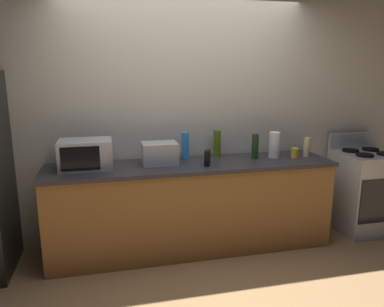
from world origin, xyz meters
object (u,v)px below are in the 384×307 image
microwave (86,154)px  stove_range (364,191)px  paper_towel_roll (275,145)px  bottle_hand_soap (307,147)px  bottle_wine (255,146)px  bottle_spray_cleaner (185,146)px  mug_yellow (295,153)px  bottle_olive_oil (217,143)px  toaster_oven (160,153)px  cordless_phone (207,158)px

microwave → stove_range: bearing=-0.9°
paper_towel_roll → bottle_hand_soap: 0.36m
stove_range → bottle_wine: bearing=177.5°
bottle_spray_cleaner → mug_yellow: (1.13, -0.21, -0.09)m
bottle_hand_soap → bottle_wine: (-0.57, 0.05, 0.03)m
paper_towel_roll → bottle_olive_oil: bearing=162.1°
paper_towel_roll → bottle_wine: (-0.21, 0.01, -0.01)m
paper_towel_roll → bottle_spray_cleaner: bearing=170.6°
bottle_olive_oil → bottle_wine: bottle_olive_oil is taller
bottle_wine → toaster_oven: bearing=179.9°
stove_range → microwave: bearing=179.1°
cordless_phone → bottle_spray_cleaner: size_ratio=0.54×
bottle_hand_soap → bottle_olive_oil: 0.95m
bottle_hand_soap → mug_yellow: bearing=-174.2°
toaster_oven → bottle_olive_oil: size_ratio=1.20×
mug_yellow → bottle_olive_oil: bearing=162.9°
paper_towel_roll → bottle_wine: size_ratio=1.05×
bottle_hand_soap → mug_yellow: (-0.14, -0.01, -0.05)m
toaster_oven → bottle_wine: bearing=-0.1°
microwave → bottle_wine: size_ratio=1.86×
toaster_oven → bottle_olive_oil: bottle_olive_oil is taller
bottle_olive_oil → bottle_hand_soap: bearing=-13.7°
bottle_olive_oil → mug_yellow: size_ratio=2.79×
bottle_wine → microwave: bearing=-179.7°
toaster_oven → mug_yellow: 1.42m
cordless_phone → bottle_wine: bottle_wine is taller
bottle_wine → stove_range: bearing=-2.5°
bottle_olive_oil → bottle_wine: 0.40m
paper_towel_roll → mug_yellow: size_ratio=2.65×
paper_towel_roll → cordless_phone: 0.79m
paper_towel_roll → stove_range: bearing=-2.6°
cordless_phone → paper_towel_roll: bearing=33.3°
cordless_phone → bottle_olive_oil: size_ratio=0.53×
stove_range → bottle_hand_soap: (-0.75, 0.01, 0.54)m
bottle_olive_oil → cordless_phone: bearing=-120.6°
stove_range → bottle_olive_oil: size_ratio=3.81×
cordless_phone → bottle_wine: bearing=38.3°
microwave → paper_towel_roll: size_ratio=1.78×
microwave → toaster_oven: (0.69, 0.01, -0.03)m
bottle_olive_oil → toaster_oven: bearing=-164.7°
toaster_oven → cordless_phone: bearing=-20.9°
toaster_oven → bottle_hand_soap: (1.56, -0.05, -0.00)m
microwave → mug_yellow: (2.11, -0.05, -0.08)m
microwave → cordless_phone: size_ratio=3.20×
stove_range → bottle_wine: size_ratio=4.19×
stove_range → bottle_hand_soap: bearing=179.3°
cordless_phone → toaster_oven: bearing=-179.0°
paper_towel_roll → bottle_hand_soap: (0.35, -0.04, -0.03)m
microwave → bottle_wine: 1.69m
toaster_oven → stove_range: bearing=-1.5°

